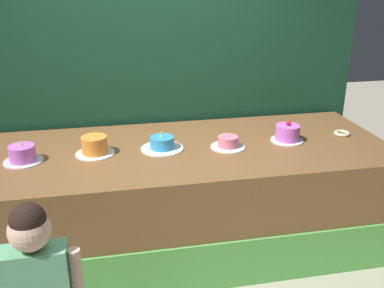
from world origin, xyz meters
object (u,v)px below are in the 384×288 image
cake_far_right (287,133)px  child_figure (37,276)px  cake_left (95,146)px  cake_right (228,143)px  cake_far_left (22,154)px  donut (342,133)px  cake_center (162,144)px

cake_far_right → child_figure: bearing=-146.2°
child_figure → cake_left: child_figure is taller
cake_right → cake_far_right: size_ratio=1.04×
cake_far_left → cake_right: cake_far_left is taller
child_figure → cake_right: size_ratio=4.20×
cake_far_left → cake_right: 1.62m
donut → cake_far_left: (-2.70, -0.06, 0.05)m
donut → cake_center: size_ratio=0.40×
cake_right → cake_far_right: bearing=4.8°
cake_center → donut: bearing=0.6°
cake_center → cake_right: bearing=-7.4°
donut → cake_left: (-2.16, -0.02, 0.05)m
donut → cake_far_right: (-0.54, -0.04, 0.05)m
cake_left → child_figure: bearing=-103.1°
cake_center → cake_far_right: size_ratio=1.26×
cake_right → donut: bearing=4.6°
donut → cake_center: cake_center is taller
cake_left → cake_far_left: bearing=-174.9°
child_figure → cake_left: size_ratio=3.90×
child_figure → cake_left: 1.36m
child_figure → cake_right: child_figure is taller
cake_right → child_figure: bearing=-138.1°
child_figure → cake_center: 1.57m
child_figure → cake_far_left: 1.30m
donut → cake_right: cake_right is taller
cake_right → cake_far_left: bearing=179.2°
cake_far_right → cake_far_left: bearing=-179.4°
child_figure → cake_far_left: size_ratio=4.08×
cake_far_right → cake_left: bearing=179.1°
donut → cake_left: 2.16m
child_figure → cake_center: size_ratio=3.46×
cake_far_left → cake_right: bearing=-0.8°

